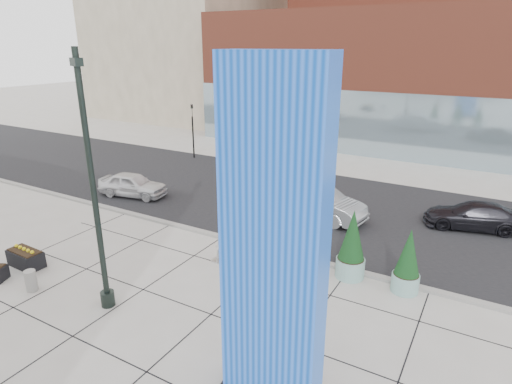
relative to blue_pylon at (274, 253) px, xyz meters
The scene contains 18 objects.
ground 6.63m from the blue_pylon, 145.05° to the left, with size 160.00×160.00×0.00m, color #9E9991.
street_asphalt 14.29m from the blue_pylon, 108.37° to the left, with size 80.00×12.00×0.02m, color black.
curb_edge 9.15m from the blue_pylon, 121.63° to the left, with size 80.00×0.30×0.12m, color gray.
tower_podium 30.24m from the blue_pylon, 96.32° to the left, with size 34.00×10.00×11.00m, color brown.
tower_glass_front 25.49m from the blue_pylon, 97.51° to the left, with size 34.00×0.60×5.00m, color #8CA5B2.
blue_pylon is the anchor object (origin of this frame).
lamp_post 6.72m from the blue_pylon, behind, with size 0.57×0.46×8.34m.
public_art_sculpture 7.43m from the blue_pylon, 128.25° to the left, with size 2.25×1.21×4.99m.
concrete_bollard 10.41m from the blue_pylon, behind, with size 0.40×0.40×0.78m, color gray.
overhead_street_sign 6.10m from the blue_pylon, 106.07° to the left, with size 1.79×0.45×3.80m.
round_planter_east 7.46m from the blue_pylon, 74.19° to the left, with size 0.97×0.97×2.42m.
round_planter_mid 7.16m from the blue_pylon, 91.31° to the left, with size 1.09×1.09×2.72m.
round_planter_west 7.63m from the blue_pylon, 110.87° to the left, with size 1.01×1.01×2.52m.
box_planter_north 12.19m from the blue_pylon, behind, with size 1.53×0.80×0.83m.
car_white_west 17.05m from the blue_pylon, 146.55° to the left, with size 1.61×3.99×1.36m, color silver.
car_silver_mid 12.43m from the blue_pylon, 106.68° to the left, with size 1.72×4.93×1.63m, color #9B9EA2.
car_dark_east 14.73m from the blue_pylon, 75.83° to the left, with size 1.79×4.40×1.28m, color black.
traffic_signal 24.38m from the blue_pylon, 132.17° to the left, with size 0.15×0.18×4.10m.
Camera 1 is at (8.20, -10.61, 8.41)m, focal length 30.00 mm.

